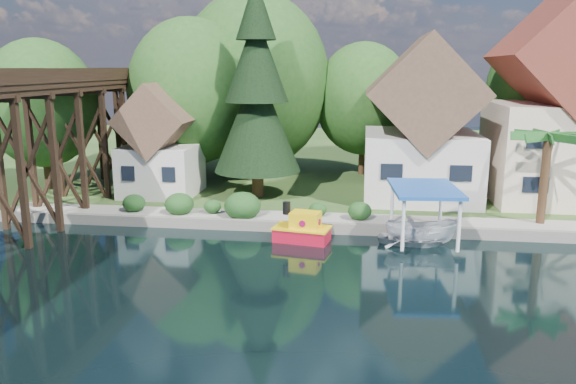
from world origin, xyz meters
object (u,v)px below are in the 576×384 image
shed (161,148)px  boat_white_a (410,238)px  trestle_bridge (11,142)px  house_left (421,130)px  boat_canopy (423,220)px  palm_tree (548,139)px  conifer (257,94)px  tugboat (303,230)px  house_center (560,112)px

shed → boat_white_a: 18.87m
trestle_bridge → house_left: size_ratio=4.01×
boat_canopy → house_left: bearing=86.2°
house_left → shed: size_ratio=1.40×
palm_tree → conifer: bearing=164.5°
tugboat → boat_white_a: 5.84m
house_left → boat_white_a: (-1.23, -9.43, -4.78)m
trestle_bridge → boat_canopy: (22.39, 1.51, -3.99)m
trestle_bridge → conifer: conifer is taller
tugboat → conifer: bearing=115.8°
house_left → palm_tree: size_ratio=1.96×
boat_canopy → palm_tree: bearing=24.7°
boat_white_a → boat_canopy: (0.62, 0.11, 1.00)m
house_center → shed: house_center is taller
house_center → conifer: conifer is taller
house_center → shed: size_ratio=1.77×
house_left → boat_canopy: bearing=-93.8°
trestle_bridge → boat_canopy: 22.79m
palm_tree → boat_white_a: palm_tree is taller
palm_tree → boat_white_a: bearing=-156.4°
shed → conifer: 7.82m
tugboat → boat_canopy: (6.45, 0.36, 0.69)m
trestle_bridge → tugboat: 16.65m
shed → house_left: bearing=4.8°
house_center → tugboat: bearing=-147.6°
trestle_bridge → shed: size_ratio=5.63×
house_center → shed: bearing=-175.8°
boat_white_a → shed: bearing=75.8°
house_center → palm_tree: house_center is taller
house_left → tugboat: bearing=-126.1°
conifer → house_center: bearing=5.0°
tugboat → palm_tree: bearing=14.9°
house_center → house_left: bearing=-176.8°
trestle_bridge → shed: trestle_bridge is taller
trestle_bridge → palm_tree: trestle_bridge is taller
conifer → palm_tree: conifer is taller
house_center → boat_canopy: house_center is taller
shed → palm_tree: 24.85m
house_left → conifer: conifer is taller
house_left → conifer: size_ratio=0.75×
palm_tree → boat_canopy: bearing=-155.3°
house_center → boat_white_a: 15.49m
tugboat → boat_canopy: boat_canopy is taller
shed → palm_tree: bearing=-10.7°
house_center → shed: 27.20m
tugboat → boat_white_a: (5.83, 0.25, -0.30)m
boat_white_a → trestle_bridge: bearing=104.8°
trestle_bridge → palm_tree: size_ratio=7.85×
house_left → house_center: size_ratio=0.79×
house_left → boat_white_a: house_left is taller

